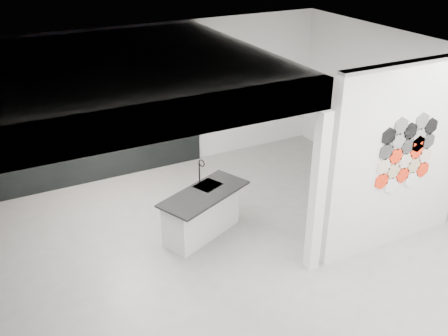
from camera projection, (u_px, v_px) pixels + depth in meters
The scene contains 15 objects.
floor at pixel (227, 245), 7.57m from camera, with size 7.00×6.00×0.01m, color gray.
partition_panel at pixel (399, 158), 7.05m from camera, with size 2.45×0.15×2.80m, color silver.
bay_clad_back at pixel (86, 123), 8.87m from camera, with size 4.40×0.04×2.35m, color black.
bulkhead at pixel (107, 75), 6.69m from camera, with size 4.40×4.00×0.40m, color silver.
corner_column at pixel (317, 194), 6.58m from camera, with size 0.16×0.16×2.35m, color silver.
fascia_beam at pixel (158, 122), 5.16m from camera, with size 4.40×0.16×0.40m, color silver.
display_shelf at pixel (92, 117), 8.77m from camera, with size 3.00×0.15×0.04m, color black.
kitchen_island at pixel (202, 213), 7.65m from camera, with size 1.58×1.17×1.17m.
stockpot at pixel (12, 124), 8.19m from camera, with size 0.24×0.24×0.19m, color black.
kettle at pixel (136, 106), 9.07m from camera, with size 0.16×0.16×0.13m, color black.
glass_bowl at pixel (164, 102), 9.29m from camera, with size 0.12×0.12×0.09m, color gray.
glass_vase at pixel (164, 101), 9.28m from camera, with size 0.10×0.10×0.14m, color gray.
bottle_dark at pixel (69, 115), 8.57m from camera, with size 0.06×0.06×0.17m, color black.
utensil_cup at pixel (44, 122), 8.41m from camera, with size 0.07×0.07×0.09m, color black.
hex_tile_cluster at pixel (407, 153), 6.95m from camera, with size 1.04×0.02×1.16m.
Camera 1 is at (-2.89, -5.53, 4.44)m, focal length 40.00 mm.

